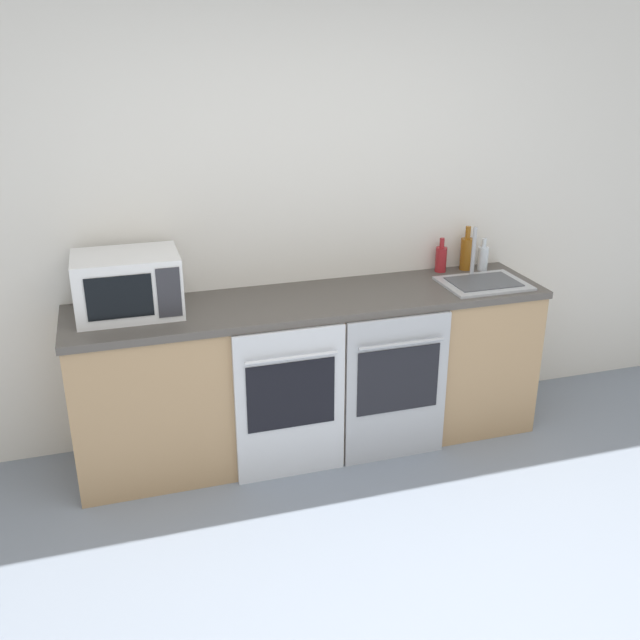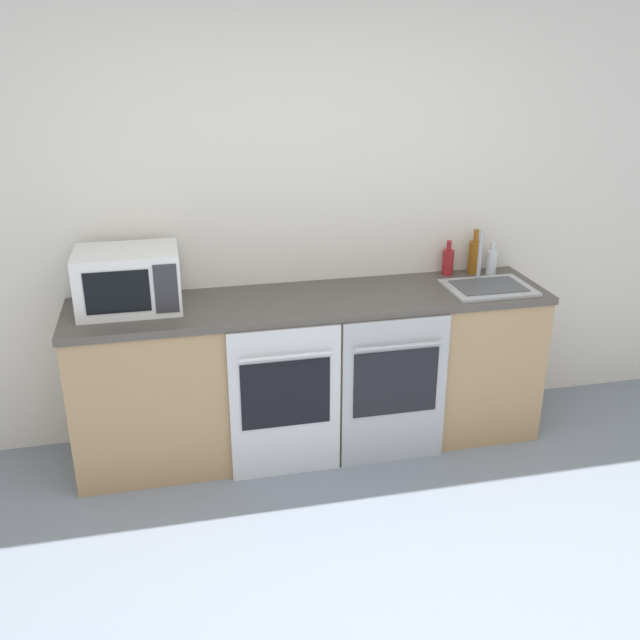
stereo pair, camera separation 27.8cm
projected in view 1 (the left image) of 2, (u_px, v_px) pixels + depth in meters
The scene contains 9 objects.
wall_back at pixel (296, 214), 4.04m from camera, with size 10.00×0.06×2.60m.
counter_back at pixel (312, 372), 4.07m from camera, with size 2.64×0.60×0.90m.
oven_left at pixel (291, 404), 3.74m from camera, with size 0.59×0.06×0.86m.
oven_right at pixel (397, 389), 3.91m from camera, with size 0.59×0.06×0.86m.
microwave at pixel (128, 284), 3.63m from camera, with size 0.53×0.39×0.32m.
bottle_amber at pixel (466, 253), 4.34m from camera, with size 0.08×0.08×0.27m.
bottle_clear at pixel (483, 258), 4.34m from camera, with size 0.06×0.06×0.20m.
bottle_red at pixel (441, 258), 4.31m from camera, with size 0.07×0.07×0.21m.
sink at pixel (483, 282), 4.11m from camera, with size 0.47×0.37×0.30m.
Camera 1 is at (-1.03, -1.75, 2.24)m, focal length 40.00 mm.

